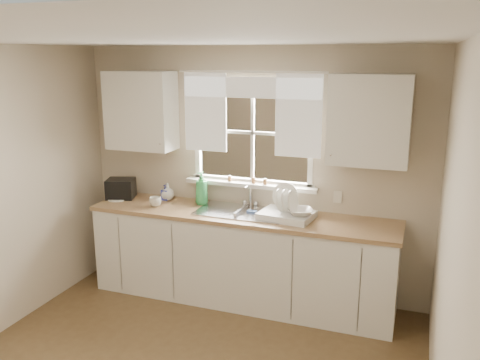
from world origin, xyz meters
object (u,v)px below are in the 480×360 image
(cup, at_px, (155,202))
(soap_bottle_a, at_px, (202,188))
(black_appliance, at_px, (121,188))
(dish_rack, at_px, (287,212))

(cup, bearing_deg, soap_bottle_a, 13.13)
(black_appliance, bearing_deg, cup, -35.15)
(dish_rack, relative_size, soap_bottle_a, 1.54)
(dish_rack, xyz_separation_m, cup, (-1.36, -0.08, -0.01))
(soap_bottle_a, bearing_deg, black_appliance, -166.10)
(soap_bottle_a, bearing_deg, cup, -141.57)
(dish_rack, xyz_separation_m, soap_bottle_a, (-0.94, 0.16, 0.11))
(dish_rack, distance_m, soap_bottle_a, 0.96)
(soap_bottle_a, xyz_separation_m, cup, (-0.41, -0.24, -0.12))
(cup, relative_size, black_appliance, 0.43)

